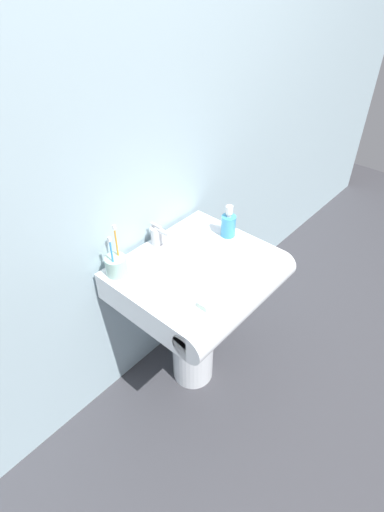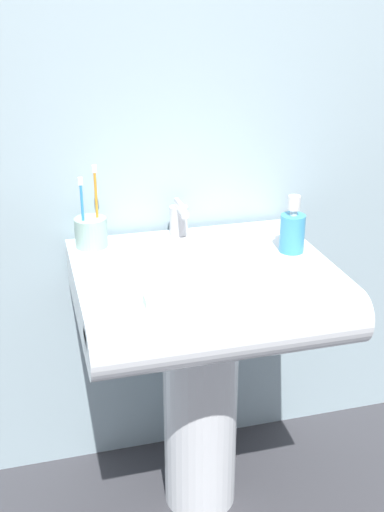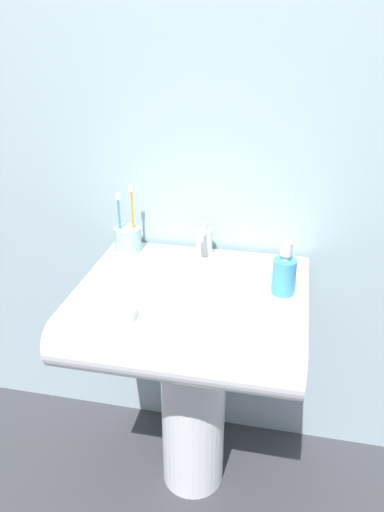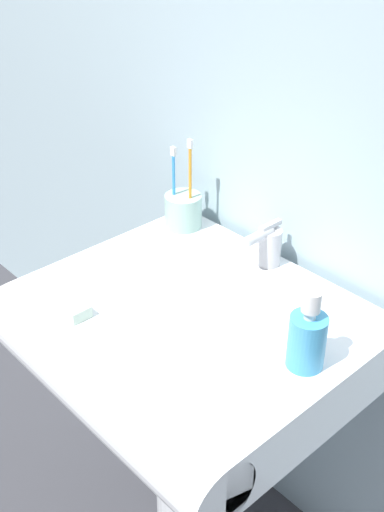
{
  "view_description": "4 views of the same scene",
  "coord_description": "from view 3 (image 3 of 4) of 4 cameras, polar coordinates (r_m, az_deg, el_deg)",
  "views": [
    {
      "loc": [
        -0.96,
        -0.84,
        1.81
      ],
      "look_at": [
        -0.03,
        -0.02,
        0.82
      ],
      "focal_mm": 28.0,
      "sensor_mm": 36.0,
      "label": 1
    },
    {
      "loc": [
        -0.41,
        -1.43,
        1.41
      ],
      "look_at": [
        -0.03,
        -0.01,
        0.79
      ],
      "focal_mm": 45.0,
      "sensor_mm": 36.0,
      "label": 2
    },
    {
      "loc": [
        0.25,
        -1.21,
        1.46
      ],
      "look_at": [
        -0.0,
        -0.02,
        0.86
      ],
      "focal_mm": 35.0,
      "sensor_mm": 36.0,
      "label": 3
    },
    {
      "loc": [
        0.73,
        -0.7,
        1.51
      ],
      "look_at": [
        -0.01,
        -0.01,
        0.87
      ],
      "focal_mm": 45.0,
      "sensor_mm": 36.0,
      "label": 4
    }
  ],
  "objects": [
    {
      "name": "faucet",
      "position": [
        1.57,
        1.38,
        1.76
      ],
      "size": [
        0.05,
        0.1,
        0.1
      ],
      "color": "#B7B7BC",
      "rests_on": "sink_basin"
    },
    {
      "name": "wall_back",
      "position": [
        1.54,
        2.49,
        16.49
      ],
      "size": [
        5.0,
        0.05,
        2.4
      ],
      "primitive_type": "cube",
      "color": "#9EB7C1",
      "rests_on": "ground"
    },
    {
      "name": "bar_soap",
      "position": [
        1.28,
        -8.17,
        -6.52
      ],
      "size": [
        0.08,
        0.04,
        0.02
      ],
      "primitive_type": "cube",
      "color": "silver",
      "rests_on": "sink_basin"
    },
    {
      "name": "sink_pedestal",
      "position": [
        1.68,
        0.13,
        -16.66
      ],
      "size": [
        0.21,
        0.21,
        0.63
      ],
      "primitive_type": "cylinder",
      "color": "white",
      "rests_on": "ground"
    },
    {
      "name": "sink_basin",
      "position": [
        1.41,
        -0.28,
        -6.62
      ],
      "size": [
        0.64,
        0.56,
        0.13
      ],
      "color": "white",
      "rests_on": "sink_pedestal"
    },
    {
      "name": "soap_bottle",
      "position": [
        1.37,
        10.48,
        -2.03
      ],
      "size": [
        0.06,
        0.06,
        0.15
      ],
      "color": "#3F99CC",
      "rests_on": "sink_basin"
    },
    {
      "name": "toothbrush_cup",
      "position": [
        1.62,
        -7.36,
        2.03
      ],
      "size": [
        0.09,
        0.09,
        0.22
      ],
      "color": "#99BFB2",
      "rests_on": "sink_basin"
    },
    {
      "name": "ground_plane",
      "position": [
        1.91,
        0.12,
        -23.64
      ],
      "size": [
        6.0,
        6.0,
        0.0
      ],
      "primitive_type": "plane",
      "color": "#38383D",
      "rests_on": "ground"
    }
  ]
}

